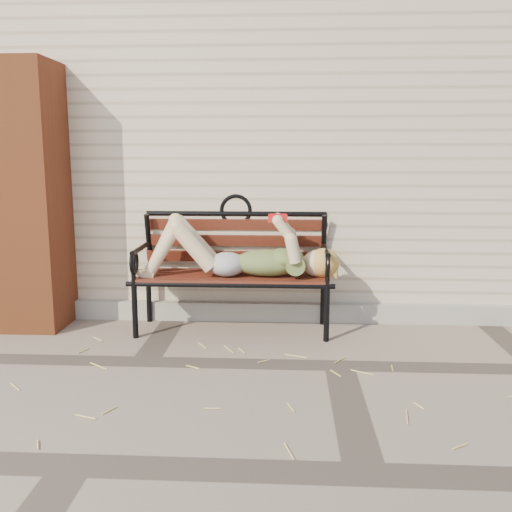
{
  "coord_description": "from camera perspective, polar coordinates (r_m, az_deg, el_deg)",
  "views": [
    {
      "loc": [
        -0.34,
        -3.46,
        1.32
      ],
      "look_at": [
        -0.56,
        0.53,
        0.61
      ],
      "focal_mm": 40.0,
      "sensor_mm": 36.0,
      "label": 1
    }
  ],
  "objects": [
    {
      "name": "ground",
      "position": [
        3.72,
        8.34,
        -10.79
      ],
      "size": [
        80.0,
        80.0,
        0.0
      ],
      "primitive_type": "plane",
      "color": "gray",
      "rests_on": "ground"
    },
    {
      "name": "house_wall",
      "position": [
        6.47,
        6.31,
        11.63
      ],
      "size": [
        8.0,
        4.0,
        3.0
      ],
      "primitive_type": "cube",
      "color": "beige",
      "rests_on": "ground"
    },
    {
      "name": "foundation_strip",
      "position": [
        4.61,
        7.31,
        -5.63
      ],
      "size": [
        8.0,
        0.1,
        0.15
      ],
      "primitive_type": "cube",
      "color": "#9D978E",
      "rests_on": "ground"
    },
    {
      "name": "brick_pillar",
      "position": [
        4.65,
        -21.86,
        5.45
      ],
      "size": [
        0.5,
        0.5,
        2.0
      ],
      "primitive_type": "cube",
      "color": "brown",
      "rests_on": "ground"
    },
    {
      "name": "garden_bench",
      "position": [
        4.33,
        -2.26,
        0.14
      ],
      "size": [
        1.57,
        0.63,
        1.02
      ],
      "color": "black",
      "rests_on": "ground"
    },
    {
      "name": "reading_woman",
      "position": [
        4.2,
        -2.25,
        0.31
      ],
      "size": [
        1.48,
        0.34,
        0.47
      ],
      "color": "#092E43",
      "rests_on": "ground"
    },
    {
      "name": "straw_scatter",
      "position": [
        3.47,
        2.07,
        -12.1
      ],
      "size": [
        2.96,
        1.6,
        0.01
      ],
      "color": "#E0C26D",
      "rests_on": "ground"
    }
  ]
}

